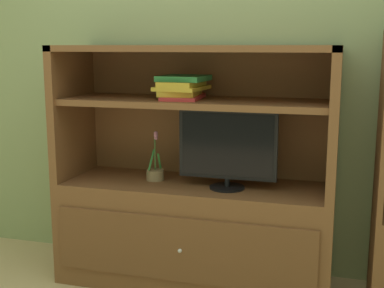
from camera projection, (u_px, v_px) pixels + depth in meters
The scene contains 5 objects.
painted_rear_wall at pixel (209, 52), 3.31m from camera, with size 6.00×0.10×2.80m, color #8C9E6B.
media_console at pixel (195, 208), 3.15m from camera, with size 1.64×0.58×1.44m.
tv_monitor at pixel (227, 148), 2.96m from camera, with size 0.57×0.20×0.46m.
potted_plant at pixel (155, 172), 3.19m from camera, with size 0.11×0.11×0.31m.
magazine_stack at pixel (182, 87), 3.04m from camera, with size 0.29×0.35×0.14m.
Camera 1 is at (0.83, -2.51, 1.44)m, focal length 48.57 mm.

